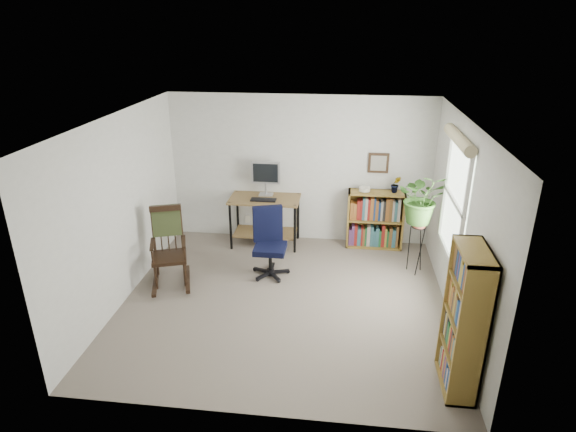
# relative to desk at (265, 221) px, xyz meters

# --- Properties ---
(floor) EXTENTS (4.20, 4.00, 0.00)m
(floor) POSITION_rel_desk_xyz_m (0.53, -1.70, -0.40)
(floor) COLOR gray
(floor) RESTS_ON ground
(ceiling) EXTENTS (4.20, 4.00, 0.00)m
(ceiling) POSITION_rel_desk_xyz_m (0.53, -1.70, 2.00)
(ceiling) COLOR silver
(ceiling) RESTS_ON ground
(wall_back) EXTENTS (4.20, 0.00, 2.40)m
(wall_back) POSITION_rel_desk_xyz_m (0.53, 0.30, 0.80)
(wall_back) COLOR silver
(wall_back) RESTS_ON ground
(wall_front) EXTENTS (4.20, 0.00, 2.40)m
(wall_front) POSITION_rel_desk_xyz_m (0.53, -3.70, 0.80)
(wall_front) COLOR silver
(wall_front) RESTS_ON ground
(wall_left) EXTENTS (0.00, 4.00, 2.40)m
(wall_left) POSITION_rel_desk_xyz_m (-1.57, -1.70, 0.80)
(wall_left) COLOR silver
(wall_left) RESTS_ON ground
(wall_right) EXTENTS (0.00, 4.00, 2.40)m
(wall_right) POSITION_rel_desk_xyz_m (2.63, -1.70, 0.80)
(wall_right) COLOR silver
(wall_right) RESTS_ON ground
(window) EXTENTS (0.12, 1.20, 1.50)m
(window) POSITION_rel_desk_xyz_m (2.59, -1.40, 1.00)
(window) COLOR white
(window) RESTS_ON wall_right
(desk) EXTENTS (1.12, 0.62, 0.81)m
(desk) POSITION_rel_desk_xyz_m (0.00, 0.00, 0.00)
(desk) COLOR olive
(desk) RESTS_ON floor
(monitor) EXTENTS (0.46, 0.16, 0.56)m
(monitor) POSITION_rel_desk_xyz_m (0.00, 0.14, 0.68)
(monitor) COLOR #AFAFB3
(monitor) RESTS_ON desk
(keyboard) EXTENTS (0.40, 0.15, 0.02)m
(keyboard) POSITION_rel_desk_xyz_m (0.00, -0.12, 0.42)
(keyboard) COLOR black
(keyboard) RESTS_ON desk
(office_chair) EXTENTS (0.69, 0.69, 1.01)m
(office_chair) POSITION_rel_desk_xyz_m (0.24, -1.03, 0.10)
(office_chair) COLOR black
(office_chair) RESTS_ON floor
(rocking_chair) EXTENTS (0.85, 1.10, 1.12)m
(rocking_chair) POSITION_rel_desk_xyz_m (-1.11, -1.43, 0.16)
(rocking_chair) COLOR black
(rocking_chair) RESTS_ON floor
(low_bookshelf) EXTENTS (0.89, 0.30, 0.94)m
(low_bookshelf) POSITION_rel_desk_xyz_m (1.77, 0.12, 0.07)
(low_bookshelf) COLOR olive
(low_bookshelf) RESTS_ON floor
(tall_bookshelf) EXTENTS (0.29, 0.67, 1.53)m
(tall_bookshelf) POSITION_rel_desk_xyz_m (2.45, -3.05, 0.36)
(tall_bookshelf) COLOR olive
(tall_bookshelf) RESTS_ON floor
(plant_stand) EXTENTS (0.30, 0.30, 0.85)m
(plant_stand) POSITION_rel_desk_xyz_m (2.33, -0.68, 0.02)
(plant_stand) COLOR black
(plant_stand) RESTS_ON floor
(spider_plant) EXTENTS (1.69, 1.88, 1.46)m
(spider_plant) POSITION_rel_desk_xyz_m (2.33, -0.68, 1.11)
(spider_plant) COLOR #315D20
(spider_plant) RESTS_ON plant_stand
(potted_plant_small) EXTENTS (0.13, 0.24, 0.11)m
(potted_plant_small) POSITION_rel_desk_xyz_m (2.05, 0.13, 0.59)
(potted_plant_small) COLOR #315D20
(potted_plant_small) RESTS_ON low_bookshelf
(framed_picture) EXTENTS (0.32, 0.04, 0.32)m
(framed_picture) POSITION_rel_desk_xyz_m (1.77, 0.27, 0.96)
(framed_picture) COLOR black
(framed_picture) RESTS_ON wall_back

